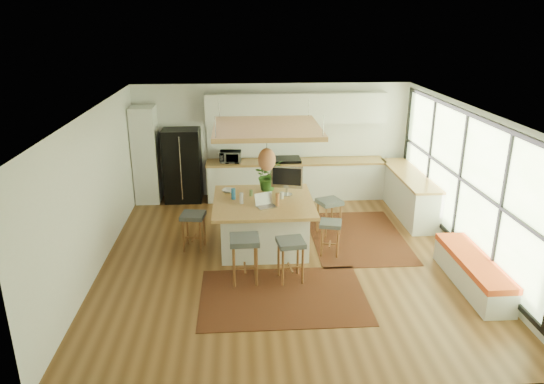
{
  "coord_description": "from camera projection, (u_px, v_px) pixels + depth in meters",
  "views": [
    {
      "loc": [
        -0.77,
        -8.18,
        4.17
      ],
      "look_at": [
        -0.2,
        0.5,
        1.1
      ],
      "focal_mm": 33.03,
      "sensor_mm": 36.0,
      "label": 1
    }
  ],
  "objects": [
    {
      "name": "laptop",
      "position": [
        266.0,
        201.0,
        8.93
      ],
      "size": [
        0.44,
        0.46,
        0.25
      ],
      "primitive_type": null,
      "rotation": [
        0.0,
        0.0,
        0.37
      ],
      "color": "#A5A5AA",
      "rests_on": "island"
    },
    {
      "name": "island_bottle_4",
      "position": [
        252.0,
        191.0,
        9.48
      ],
      "size": [
        0.07,
        0.07,
        0.19
      ],
      "primitive_type": "cylinder",
      "color": "#698C54",
      "rests_on": "island"
    },
    {
      "name": "wall_right",
      "position": [
        467.0,
        184.0,
        8.88
      ],
      "size": [
        0.0,
        7.0,
        7.0
      ],
      "primitive_type": "plane",
      "rotation": [
        1.57,
        0.0,
        -1.57
      ],
      "color": "silver",
      "rests_on": "ground"
    },
    {
      "name": "stool_near_left",
      "position": [
        245.0,
        262.0,
        8.2
      ],
      "size": [
        0.49,
        0.49,
        0.8
      ],
      "primitive_type": null,
      "rotation": [
        0.0,
        0.0,
        0.02
      ],
      "color": "#3D4143",
      "rests_on": "floor"
    },
    {
      "name": "upper_cabinets",
      "position": [
        296.0,
        108.0,
        11.57
      ],
      "size": [
        4.2,
        0.34,
        0.7
      ],
      "primitive_type": "cube",
      "color": "silver",
      "rests_on": "wall_back"
    },
    {
      "name": "backsplash",
      "position": [
        295.0,
        140.0,
        11.99
      ],
      "size": [
        4.2,
        0.02,
        0.8
      ],
      "primitive_type": "cube",
      "color": "white",
      "rests_on": "wall_back"
    },
    {
      "name": "right_counter_top",
      "position": [
        411.0,
        175.0,
        10.89
      ],
      "size": [
        0.64,
        2.54,
        0.05
      ],
      "primitive_type": "cube",
      "color": "olive",
      "rests_on": "right_counter_base"
    },
    {
      "name": "window_bench",
      "position": [
        473.0,
        272.0,
        8.1
      ],
      "size": [
        0.52,
        2.0,
        0.5
      ],
      "primitive_type": null,
      "color": "silver",
      "rests_on": "floor"
    },
    {
      "name": "rug_right",
      "position": [
        357.0,
        237.0,
        9.98
      ],
      "size": [
        1.8,
        2.6,
        0.01
      ],
      "primitive_type": "cube",
      "color": "black",
      "rests_on": "floor"
    },
    {
      "name": "rug_near",
      "position": [
        283.0,
        296.0,
        7.86
      ],
      "size": [
        2.6,
        1.8,
        0.01
      ],
      "primitive_type": "cube",
      "color": "black",
      "rests_on": "floor"
    },
    {
      "name": "island",
      "position": [
        263.0,
        223.0,
        9.45
      ],
      "size": [
        1.85,
        1.85,
        0.93
      ],
      "primitive_type": null,
      "color": "olive",
      "rests_on": "floor"
    },
    {
      "name": "stool_right_back",
      "position": [
        329.0,
        217.0,
        10.02
      ],
      "size": [
        0.55,
        0.55,
        0.73
      ],
      "primitive_type": null,
      "rotation": [
        0.0,
        0.0,
        1.93
      ],
      "color": "#3D4143",
      "rests_on": "floor"
    },
    {
      "name": "window_wall",
      "position": [
        466.0,
        181.0,
        8.86
      ],
      "size": [
        0.1,
        6.2,
        2.6
      ],
      "primitive_type": null,
      "color": "black",
      "rests_on": "wall_right"
    },
    {
      "name": "stool_left_side",
      "position": [
        194.0,
        231.0,
        9.37
      ],
      "size": [
        0.48,
        0.48,
        0.71
      ],
      "primitive_type": null,
      "rotation": [
        0.0,
        0.0,
        -1.72
      ],
      "color": "#3D4143",
      "rests_on": "floor"
    },
    {
      "name": "fridge",
      "position": [
        183.0,
        163.0,
        11.7
      ],
      "size": [
        0.87,
        0.69,
        1.72
      ],
      "primitive_type": null,
      "rotation": [
        0.0,
        0.0,
        -0.02
      ],
      "color": "black",
      "rests_on": "floor"
    },
    {
      "name": "island_bottle_0",
      "position": [
        234.0,
        194.0,
        9.32
      ],
      "size": [
        0.07,
        0.07,
        0.19
      ],
      "primitive_type": "cylinder",
      "color": "#2D78B7",
      "rests_on": "island"
    },
    {
      "name": "microwave",
      "position": [
        230.0,
        155.0,
        11.67
      ],
      "size": [
        0.5,
        0.3,
        0.33
      ],
      "primitive_type": "imported",
      "rotation": [
        0.0,
        0.0,
        -0.06
      ],
      "color": "#A5A5AA",
      "rests_on": "back_counter_top"
    },
    {
      "name": "stool_near_right",
      "position": [
        291.0,
        261.0,
        8.24
      ],
      "size": [
        0.48,
        0.48,
        0.73
      ],
      "primitive_type": null,
      "rotation": [
        0.0,
        0.0,
        0.13
      ],
      "color": "#3D4143",
      "rests_on": "floor"
    },
    {
      "name": "back_counter_top",
      "position": [
        296.0,
        162.0,
        11.86
      ],
      "size": [
        4.24,
        0.64,
        0.05
      ],
      "primitive_type": "cube",
      "color": "olive",
      "rests_on": "back_counter_base"
    },
    {
      "name": "monitor",
      "position": [
        287.0,
        182.0,
        9.49
      ],
      "size": [
        0.65,
        0.38,
        0.57
      ],
      "primitive_type": null,
      "rotation": [
        0.0,
        0.0,
        -0.27
      ],
      "color": "#A5A5AA",
      "rests_on": "island"
    },
    {
      "name": "pantry",
      "position": [
        146.0,
        155.0,
        11.56
      ],
      "size": [
        0.55,
        0.6,
        2.25
      ],
      "primitive_type": "cube",
      "color": "silver",
      "rests_on": "floor"
    },
    {
      "name": "ceiling_panel",
      "position": [
        267.0,
        143.0,
        8.81
      ],
      "size": [
        1.86,
        1.86,
        0.8
      ],
      "primitive_type": null,
      "color": "olive",
      "rests_on": "ceiling"
    },
    {
      "name": "island_plant",
      "position": [
        268.0,
        178.0,
        9.79
      ],
      "size": [
        0.79,
        0.8,
        0.47
      ],
      "primitive_type": "imported",
      "rotation": [
        0.0,
        0.0,
        0.67
      ],
      "color": "#1E4C19",
      "rests_on": "island"
    },
    {
      "name": "range",
      "position": [
        285.0,
        178.0,
        11.97
      ],
      "size": [
        0.76,
        0.62,
        1.0
      ],
      "primitive_type": null,
      "color": "#A5A5AA",
      "rests_on": "floor"
    },
    {
      "name": "island_bottle_2",
      "position": [
        278.0,
        201.0,
        8.99
      ],
      "size": [
        0.07,
        0.07,
        0.19
      ],
      "primitive_type": "cylinder",
      "color": "#AA6638",
      "rests_on": "island"
    },
    {
      "name": "stool_right_front",
      "position": [
        330.0,
        236.0,
        9.16
      ],
      "size": [
        0.46,
        0.46,
        0.64
      ],
      "primitive_type": null,
      "rotation": [
        0.0,
        0.0,
        1.33
      ],
      "color": "#3D4143",
      "rests_on": "floor"
    },
    {
      "name": "back_counter_base",
      "position": [
        296.0,
        180.0,
        12.01
      ],
      "size": [
        4.2,
        0.6,
        0.88
      ],
      "primitive_type": "cube",
      "color": "silver",
      "rests_on": "floor"
    },
    {
      "name": "floor",
      "position": [
        285.0,
        258.0,
        9.13
      ],
      "size": [
        7.0,
        7.0,
        0.0
      ],
      "primitive_type": "plane",
      "color": "#583519",
      "rests_on": "ground"
    },
    {
      "name": "ceiling",
      "position": [
        286.0,
        110.0,
        8.23
      ],
      "size": [
        7.0,
        7.0,
        0.0
      ],
      "primitive_type": "plane",
      "rotation": [
        3.14,
        0.0,
        0.0
      ],
      "color": "white",
      "rests_on": "ground"
    },
    {
      "name": "island_bowl",
      "position": [
        229.0,
        191.0,
        9.71
      ],
      "size": [
        0.31,
        0.31,
        0.06
      ],
      "primitive_type": "imported",
      "rotation": [
        0.0,
        0.0,
        -0.38
      ],
      "color": "silver",
      "rests_on": "island"
    },
    {
      "name": "wall_left",
      "position": [
        95.0,
        192.0,
        8.48
      ],
      "size": [
        0.0,
        7.0,
        7.0
      ],
      "primitive_type": "plane",
      "rotation": [
        1.57,
        0.0,
        1.57
      ],
      "color": "silver",
      "rests_on": "ground"
    },
    {
      "name": "island_bottle_1",
      "position": [
        242.0,
        199.0,
        9.09
      ],
      "size": [
        0.07,
        0.07,
        0.19
      ],
      "primitive_type": "cylinder",
      "color": "silver",
      "rests_on": "island"
    },
    {
      "name": "wall_front",
      "position": [
        315.0,
        293.0,
        5.39
      ],
      "size": [
        6.5,
        0.0,
        6.5
      ],
      "primitive_type": "plane",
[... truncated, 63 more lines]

